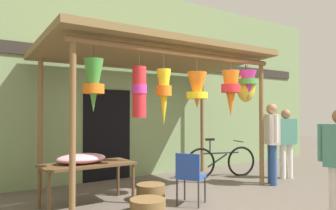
{
  "coord_description": "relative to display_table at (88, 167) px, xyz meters",
  "views": [
    {
      "loc": [
        -3.69,
        -4.51,
        1.5
      ],
      "look_at": [
        -0.08,
        0.8,
        1.64
      ],
      "focal_mm": 34.85,
      "sensor_mm": 36.0,
      "label": 1
    }
  ],
  "objects": [
    {
      "name": "vendor_in_orange",
      "position": [
        4.5,
        -0.45,
        0.31
      ],
      "size": [
        0.56,
        0.35,
        1.56
      ],
      "color": "silver",
      "rests_on": "ground_plane"
    },
    {
      "name": "folding_chair",
      "position": [
        1.37,
        -0.91,
        -0.11
      ],
      "size": [
        0.55,
        0.55,
        0.84
      ],
      "color": "#2347A8",
      "rests_on": "ground_plane"
    },
    {
      "name": "market_stall_canopy",
      "position": [
        1.64,
        0.1,
        1.76
      ],
      "size": [
        4.44,
        2.39,
        2.78
      ],
      "color": "brown",
      "rests_on": "ground_plane"
    },
    {
      "name": "wicker_basket_spare",
      "position": [
        1.02,
        -0.27,
        -0.48
      ],
      "size": [
        0.49,
        0.49,
        0.27
      ],
      "primitive_type": "cylinder",
      "color": "brown",
      "rests_on": "ground_plane"
    },
    {
      "name": "ground_plane",
      "position": [
        1.81,
        -0.56,
        -0.61
      ],
      "size": [
        30.0,
        30.0,
        0.0
      ],
      "primitive_type": "plane",
      "color": "#60564C"
    },
    {
      "name": "display_table",
      "position": [
        0.0,
        0.0,
        0.0
      ],
      "size": [
        1.44,
        0.67,
        0.68
      ],
      "color": "brown",
      "rests_on": "ground_plane"
    },
    {
      "name": "wicker_basket_by_table",
      "position": [
        0.61,
        -0.86,
        -0.51
      ],
      "size": [
        0.54,
        0.54,
        0.2
      ],
      "primitive_type": "cylinder",
      "color": "brown",
      "rests_on": "ground_plane"
    },
    {
      "name": "shop_facade",
      "position": [
        1.81,
        1.79,
        1.59
      ],
      "size": [
        12.76,
        0.29,
        4.39
      ],
      "color": "#7A9360",
      "rests_on": "ground_plane"
    },
    {
      "name": "flower_heap_on_table",
      "position": [
        -0.07,
        0.03,
        0.15
      ],
      "size": [
        0.78,
        0.55,
        0.16
      ],
      "color": "pink",
      "rests_on": "display_table"
    },
    {
      "name": "parked_bicycle",
      "position": [
        3.41,
        0.52,
        -0.26
      ],
      "size": [
        1.69,
        0.62,
        0.92
      ],
      "color": "black",
      "rests_on": "ground_plane"
    },
    {
      "name": "customer_foreground",
      "position": [
        3.72,
        -0.68,
        0.38
      ],
      "size": [
        0.41,
        0.51,
        1.68
      ],
      "color": "#2D5193",
      "rests_on": "ground_plane"
    }
  ]
}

